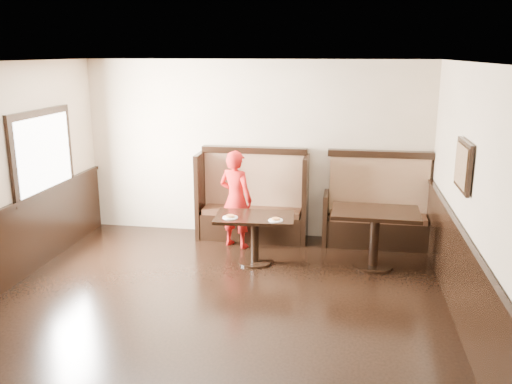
% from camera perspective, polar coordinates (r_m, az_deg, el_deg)
% --- Properties ---
extents(ground, '(7.00, 7.00, 0.00)m').
position_cam_1_polar(ground, '(5.87, -6.11, -15.21)').
color(ground, black).
rests_on(ground, ground).
extents(room_shell, '(7.00, 7.00, 7.00)m').
position_cam_1_polar(room_shell, '(5.90, -8.35, -7.89)').
color(room_shell, '#C8AF91').
rests_on(room_shell, ground).
extents(booth_main, '(1.75, 0.72, 1.45)m').
position_cam_1_polar(booth_main, '(8.65, -0.33, -1.43)').
color(booth_main, black).
rests_on(booth_main, ground).
extents(booth_neighbor, '(1.65, 0.72, 1.45)m').
position_cam_1_polar(booth_neighbor, '(8.56, 12.65, -2.30)').
color(booth_neighbor, black).
rests_on(booth_neighbor, ground).
extents(table_main, '(1.14, 0.76, 0.70)m').
position_cam_1_polar(table_main, '(7.58, -0.13, -3.70)').
color(table_main, black).
rests_on(table_main, ground).
extents(table_neighbor, '(1.19, 0.80, 0.81)m').
position_cam_1_polar(table_neighbor, '(7.59, 12.40, -3.42)').
color(table_neighbor, black).
rests_on(table_neighbor, ground).
extents(child, '(0.64, 0.53, 1.50)m').
position_cam_1_polar(child, '(8.18, -2.15, -0.76)').
color(child, '#B01512').
rests_on(child, ground).
extents(pizza_plate_left, '(0.21, 0.21, 0.04)m').
position_cam_1_polar(pizza_plate_left, '(7.45, -2.73, -2.63)').
color(pizza_plate_left, white).
rests_on(pizza_plate_left, table_main).
extents(pizza_plate_right, '(0.20, 0.20, 0.04)m').
position_cam_1_polar(pizza_plate_right, '(7.32, 2.08, -2.93)').
color(pizza_plate_right, white).
rests_on(pizza_plate_right, table_main).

